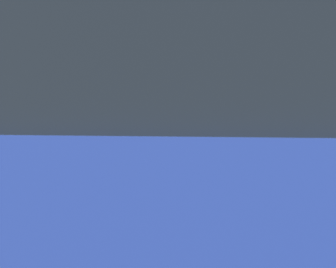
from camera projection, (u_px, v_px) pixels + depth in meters
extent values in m
cube|color=gray|center=(241.00, 234.00, 4.97)|extent=(36.00, 2.28, 0.12)
cylinder|color=slate|center=(188.00, 189.00, 4.31)|extent=(0.07, 0.07, 0.99)
cylinder|color=black|center=(188.00, 115.00, 4.30)|extent=(0.19, 0.19, 0.33)
sphere|color=silver|center=(188.00, 93.00, 4.29)|extent=(0.18, 0.18, 0.18)
cube|color=black|center=(184.00, 107.00, 4.21)|extent=(0.10, 0.01, 0.07)
cube|color=red|center=(184.00, 122.00, 4.21)|extent=(0.11, 0.01, 0.09)
cylinder|color=brown|center=(131.00, 190.00, 4.80)|extent=(0.15, 0.15, 0.85)
cylinder|color=brown|center=(144.00, 192.00, 4.65)|extent=(0.15, 0.15, 0.85)
cube|color=gray|center=(138.00, 115.00, 4.71)|extent=(0.49, 0.39, 0.64)
sphere|color=#936B4C|center=(138.00, 70.00, 4.70)|extent=(0.23, 0.23, 0.23)
cylinder|color=gray|center=(121.00, 113.00, 4.90)|extent=(0.09, 0.09, 0.60)
cylinder|color=gray|center=(172.00, 99.00, 4.66)|extent=(0.30, 0.51, 0.45)
cube|color=navy|center=(214.00, 209.00, 2.66)|extent=(3.94, 1.84, 0.84)
cube|color=black|center=(172.00, 74.00, 2.73)|extent=(2.23, 1.64, 0.66)
cylinder|color=black|center=(81.00, 235.00, 3.85)|extent=(0.62, 0.21, 0.62)
cylinder|color=#1E602D|center=(260.00, 118.00, 5.89)|extent=(24.00, 0.06, 0.06)
cylinder|color=#1E602D|center=(259.00, 160.00, 5.90)|extent=(24.00, 0.05, 0.05)
cylinder|color=#1E602D|center=(89.00, 160.00, 6.78)|extent=(0.06, 0.06, 1.15)
cylinder|color=#1E602D|center=(259.00, 165.00, 5.90)|extent=(0.06, 0.06, 1.15)
cube|color=gray|center=(287.00, 96.00, 8.12)|extent=(32.00, 0.50, 3.34)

